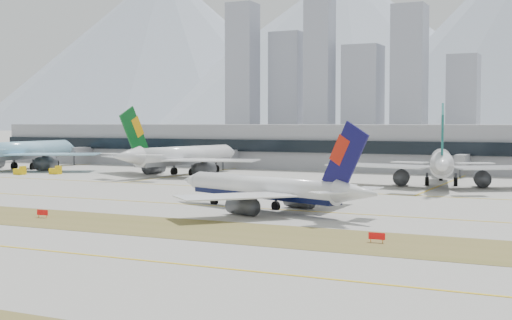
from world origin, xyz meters
The scene contains 13 objects.
ground centered at (0.00, 0.00, 0.00)m, with size 3000.00×3000.00×0.00m, color #9E9B94.
taxiing_airliner centered at (20.65, -7.80, 3.89)m, with size 46.12×39.03×16.12m.
widebody_korean centered at (-100.50, 58.26, 5.93)m, with size 62.21×61.22×22.30m.
widebody_eva centered at (-38.95, 59.30, 5.42)m, with size 56.66×55.92×20.38m.
widebody_cathay centered at (38.14, 56.20, 5.37)m, with size 55.56×55.15×20.19m.
terminal centered at (0.00, 114.84, 7.50)m, with size 280.00×43.10×15.00m.
hold_sign_left centered at (-9.20, -32.00, 0.88)m, with size 2.20×0.15×1.35m.
hold_sign_right centered at (47.14, -32.00, 0.88)m, with size 2.20×0.15×1.35m.
gse_extra centered at (-83.81, 40.31, 1.05)m, with size 3.55×2.00×2.60m.
gse_c centered at (14.58, 47.70, 1.05)m, with size 3.55×2.00×2.60m.
gse_b centered at (-16.88, 39.61, 1.05)m, with size 3.55×2.00×2.60m.
gse_a centered at (-75.36, 46.39, 1.05)m, with size 3.55×2.00×2.60m.
city_skyline centered at (-106.76, 453.42, 49.80)m, with size 342.00×49.80×140.00m.
Camera 1 is at (72.73, -121.57, 15.61)m, focal length 50.00 mm.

